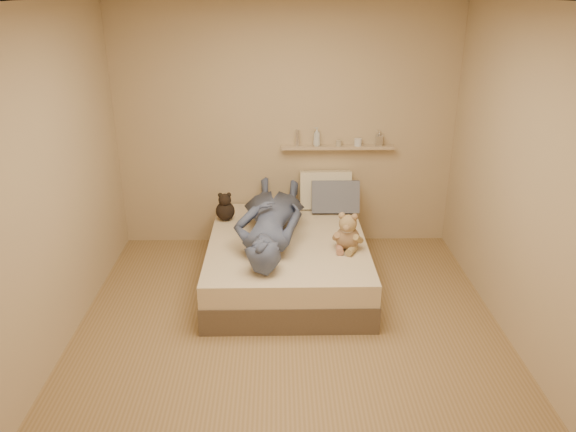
{
  "coord_description": "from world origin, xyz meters",
  "views": [
    {
      "loc": [
        -0.08,
        -3.95,
        2.69
      ],
      "look_at": [
        0.0,
        0.65,
        0.8
      ],
      "focal_mm": 35.0,
      "sensor_mm": 36.0,
      "label": 1
    }
  ],
  "objects_px": {
    "teddy_bear": "(347,234)",
    "dark_plush": "(225,208)",
    "pillow_grey": "(335,197)",
    "game_console": "(263,248)",
    "pillow_cream": "(325,190)",
    "person": "(270,218)",
    "wall_shelf": "(338,147)",
    "bed": "(287,260)"
  },
  "relations": [
    {
      "from": "bed",
      "to": "game_console",
      "type": "relative_size",
      "value": 10.64
    },
    {
      "from": "pillow_grey",
      "to": "game_console",
      "type": "bearing_deg",
      "value": -121.41
    },
    {
      "from": "game_console",
      "to": "person",
      "type": "relative_size",
      "value": 0.11
    },
    {
      "from": "person",
      "to": "wall_shelf",
      "type": "height_order",
      "value": "wall_shelf"
    },
    {
      "from": "teddy_bear",
      "to": "pillow_grey",
      "type": "xyz_separation_m",
      "value": [
        -0.02,
        0.93,
        0.02
      ]
    },
    {
      "from": "person",
      "to": "pillow_grey",
      "type": "bearing_deg",
      "value": -130.73
    },
    {
      "from": "teddy_bear",
      "to": "dark_plush",
      "type": "xyz_separation_m",
      "value": [
        -1.17,
        0.72,
        -0.02
      ]
    },
    {
      "from": "teddy_bear",
      "to": "pillow_grey",
      "type": "height_order",
      "value": "teddy_bear"
    },
    {
      "from": "teddy_bear",
      "to": "pillow_cream",
      "type": "relative_size",
      "value": 0.66
    },
    {
      "from": "bed",
      "to": "teddy_bear",
      "type": "xyz_separation_m",
      "value": [
        0.54,
        -0.24,
        0.38
      ]
    },
    {
      "from": "teddy_bear",
      "to": "person",
      "type": "distance_m",
      "value": 0.75
    },
    {
      "from": "person",
      "to": "pillow_cream",
      "type": "bearing_deg",
      "value": -121.03
    },
    {
      "from": "bed",
      "to": "pillow_cream",
      "type": "height_order",
      "value": "pillow_cream"
    },
    {
      "from": "bed",
      "to": "wall_shelf",
      "type": "bearing_deg",
      "value": 58.82
    },
    {
      "from": "teddy_bear",
      "to": "pillow_cream",
      "type": "bearing_deg",
      "value": 96.19
    },
    {
      "from": "bed",
      "to": "game_console",
      "type": "distance_m",
      "value": 0.68
    },
    {
      "from": "dark_plush",
      "to": "wall_shelf",
      "type": "height_order",
      "value": "wall_shelf"
    },
    {
      "from": "dark_plush",
      "to": "pillow_grey",
      "type": "relative_size",
      "value": 0.6
    },
    {
      "from": "bed",
      "to": "wall_shelf",
      "type": "distance_m",
      "value": 1.38
    },
    {
      "from": "dark_plush",
      "to": "person",
      "type": "relative_size",
      "value": 0.18
    },
    {
      "from": "bed",
      "to": "dark_plush",
      "type": "bearing_deg",
      "value": 142.74
    },
    {
      "from": "pillow_cream",
      "to": "wall_shelf",
      "type": "distance_m",
      "value": 0.47
    },
    {
      "from": "bed",
      "to": "teddy_bear",
      "type": "relative_size",
      "value": 5.22
    },
    {
      "from": "game_console",
      "to": "teddy_bear",
      "type": "bearing_deg",
      "value": 19.82
    },
    {
      "from": "dark_plush",
      "to": "pillow_cream",
      "type": "relative_size",
      "value": 0.55
    },
    {
      "from": "teddy_bear",
      "to": "dark_plush",
      "type": "height_order",
      "value": "teddy_bear"
    },
    {
      "from": "dark_plush",
      "to": "pillow_cream",
      "type": "distance_m",
      "value": 1.11
    },
    {
      "from": "game_console",
      "to": "pillow_grey",
      "type": "relative_size",
      "value": 0.36
    },
    {
      "from": "person",
      "to": "dark_plush",
      "type": "bearing_deg",
      "value": -38.58
    },
    {
      "from": "teddy_bear",
      "to": "pillow_grey",
      "type": "bearing_deg",
      "value": 91.3
    },
    {
      "from": "dark_plush",
      "to": "wall_shelf",
      "type": "distance_m",
      "value": 1.36
    },
    {
      "from": "teddy_bear",
      "to": "wall_shelf",
      "type": "distance_m",
      "value": 1.26
    },
    {
      "from": "bed",
      "to": "teddy_bear",
      "type": "bearing_deg",
      "value": -24.23
    },
    {
      "from": "bed",
      "to": "wall_shelf",
      "type": "xyz_separation_m",
      "value": [
        0.55,
        0.91,
        0.88
      ]
    },
    {
      "from": "game_console",
      "to": "person",
      "type": "distance_m",
      "value": 0.55
    },
    {
      "from": "bed",
      "to": "pillow_cream",
      "type": "relative_size",
      "value": 3.45
    },
    {
      "from": "game_console",
      "to": "wall_shelf",
      "type": "relative_size",
      "value": 0.15
    },
    {
      "from": "dark_plush",
      "to": "person",
      "type": "xyz_separation_m",
      "value": [
        0.47,
        -0.45,
        0.07
      ]
    },
    {
      "from": "game_console",
      "to": "dark_plush",
      "type": "height_order",
      "value": "dark_plush"
    },
    {
      "from": "pillow_grey",
      "to": "wall_shelf",
      "type": "distance_m",
      "value": 0.53
    },
    {
      "from": "dark_plush",
      "to": "pillow_grey",
      "type": "height_order",
      "value": "pillow_grey"
    },
    {
      "from": "teddy_bear",
      "to": "dark_plush",
      "type": "relative_size",
      "value": 1.2
    }
  ]
}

